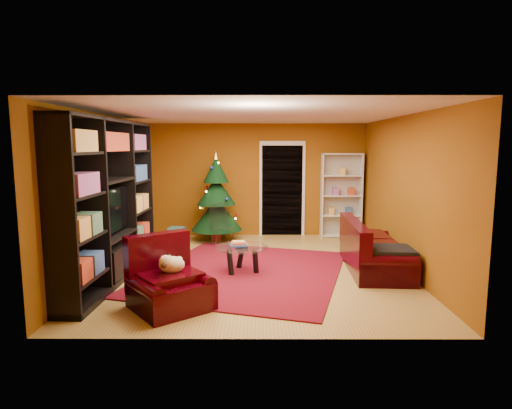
{
  "coord_description": "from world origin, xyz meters",
  "views": [
    {
      "loc": [
        0.03,
        -7.17,
        2.1
      ],
      "look_at": [
        0.0,
        0.4,
        1.05
      ],
      "focal_mm": 30.0,
      "sensor_mm": 36.0,
      "label": 1
    }
  ],
  "objects_px": {
    "gift_box_red": "(216,236)",
    "dog": "(172,265)",
    "sofa": "(375,245)",
    "coffee_table": "(242,259)",
    "media_unit": "(108,202)",
    "gift_box_teal": "(177,234)",
    "armchair": "(170,280)",
    "christmas_tree": "(216,197)",
    "rug": "(245,272)",
    "acrylic_chair": "(222,227)",
    "white_bookshelf": "(341,195)"
  },
  "relations": [
    {
      "from": "gift_box_teal",
      "to": "sofa",
      "type": "distance_m",
      "value": 4.35
    },
    {
      "from": "gift_box_red",
      "to": "coffee_table",
      "type": "xyz_separation_m",
      "value": [
        0.67,
        -2.42,
        0.13
      ]
    },
    {
      "from": "rug",
      "to": "christmas_tree",
      "type": "distance_m",
      "value": 2.7
    },
    {
      "from": "gift_box_red",
      "to": "armchair",
      "type": "bearing_deg",
      "value": -92.83
    },
    {
      "from": "gift_box_red",
      "to": "sofa",
      "type": "relative_size",
      "value": 0.1
    },
    {
      "from": "sofa",
      "to": "acrylic_chair",
      "type": "height_order",
      "value": "sofa"
    },
    {
      "from": "gift_box_red",
      "to": "dog",
      "type": "bearing_deg",
      "value": -92.75
    },
    {
      "from": "gift_box_red",
      "to": "gift_box_teal",
      "type": "bearing_deg",
      "value": -174.91
    },
    {
      "from": "sofa",
      "to": "white_bookshelf",
      "type": "bearing_deg",
      "value": 4.24
    },
    {
      "from": "christmas_tree",
      "to": "coffee_table",
      "type": "distance_m",
      "value": 2.63
    },
    {
      "from": "rug",
      "to": "coffee_table",
      "type": "bearing_deg",
      "value": -167.9
    },
    {
      "from": "christmas_tree",
      "to": "gift_box_teal",
      "type": "distance_m",
      "value": 1.2
    },
    {
      "from": "gift_box_teal",
      "to": "coffee_table",
      "type": "xyz_separation_m",
      "value": [
        1.53,
        -2.34,
        0.07
      ]
    },
    {
      "from": "media_unit",
      "to": "sofa",
      "type": "bearing_deg",
      "value": 9.39
    },
    {
      "from": "rug",
      "to": "christmas_tree",
      "type": "relative_size",
      "value": 1.76
    },
    {
      "from": "gift_box_teal",
      "to": "sofa",
      "type": "xyz_separation_m",
      "value": [
        3.78,
        -2.15,
        0.27
      ]
    },
    {
      "from": "dog",
      "to": "sofa",
      "type": "bearing_deg",
      "value": -9.59
    },
    {
      "from": "white_bookshelf",
      "to": "sofa",
      "type": "distance_m",
      "value": 2.73
    },
    {
      "from": "coffee_table",
      "to": "gift_box_red",
      "type": "bearing_deg",
      "value": 105.52
    },
    {
      "from": "sofa",
      "to": "acrylic_chair",
      "type": "relative_size",
      "value": 2.43
    },
    {
      "from": "gift_box_red",
      "to": "sofa",
      "type": "height_order",
      "value": "sofa"
    },
    {
      "from": "gift_box_teal",
      "to": "dog",
      "type": "relative_size",
      "value": 0.79
    },
    {
      "from": "christmas_tree",
      "to": "acrylic_chair",
      "type": "distance_m",
      "value": 0.82
    },
    {
      "from": "gift_box_teal",
      "to": "gift_box_red",
      "type": "relative_size",
      "value": 1.57
    },
    {
      "from": "acrylic_chair",
      "to": "rug",
      "type": "bearing_deg",
      "value": -96.65
    },
    {
      "from": "media_unit",
      "to": "gift_box_red",
      "type": "relative_size",
      "value": 16.16
    },
    {
      "from": "armchair",
      "to": "white_bookshelf",
      "type": "bearing_deg",
      "value": 17.35
    },
    {
      "from": "rug",
      "to": "gift_box_teal",
      "type": "xyz_separation_m",
      "value": [
        -1.58,
        2.33,
        0.15
      ]
    },
    {
      "from": "sofa",
      "to": "gift_box_red",
      "type": "bearing_deg",
      "value": 55.38
    },
    {
      "from": "christmas_tree",
      "to": "armchair",
      "type": "xyz_separation_m",
      "value": [
        -0.22,
        -4.02,
        -0.59
      ]
    },
    {
      "from": "armchair",
      "to": "coffee_table",
      "type": "bearing_deg",
      "value": 22.96
    },
    {
      "from": "gift_box_red",
      "to": "acrylic_chair",
      "type": "xyz_separation_m",
      "value": [
        0.18,
        -0.56,
        0.31
      ]
    },
    {
      "from": "christmas_tree",
      "to": "white_bookshelf",
      "type": "relative_size",
      "value": 1.01
    },
    {
      "from": "armchair",
      "to": "gift_box_teal",
      "type": "bearing_deg",
      "value": 61.4
    },
    {
      "from": "christmas_tree",
      "to": "dog",
      "type": "relative_size",
      "value": 4.98
    },
    {
      "from": "armchair",
      "to": "dog",
      "type": "relative_size",
      "value": 2.43
    },
    {
      "from": "white_bookshelf",
      "to": "media_unit",
      "type": "bearing_deg",
      "value": -142.25
    },
    {
      "from": "christmas_tree",
      "to": "armchair",
      "type": "distance_m",
      "value": 4.07
    },
    {
      "from": "coffee_table",
      "to": "sofa",
      "type": "bearing_deg",
      "value": 4.8
    },
    {
      "from": "rug",
      "to": "sofa",
      "type": "relative_size",
      "value": 1.76
    },
    {
      "from": "gift_box_teal",
      "to": "armchair",
      "type": "distance_m",
      "value": 3.98
    },
    {
      "from": "rug",
      "to": "white_bookshelf",
      "type": "height_order",
      "value": "white_bookshelf"
    },
    {
      "from": "sofa",
      "to": "coffee_table",
      "type": "distance_m",
      "value": 2.26
    },
    {
      "from": "media_unit",
      "to": "sofa",
      "type": "height_order",
      "value": "media_unit"
    },
    {
      "from": "christmas_tree",
      "to": "media_unit",
      "type": "bearing_deg",
      "value": -116.31
    },
    {
      "from": "christmas_tree",
      "to": "gift_box_red",
      "type": "height_order",
      "value": "christmas_tree"
    },
    {
      "from": "gift_box_teal",
      "to": "acrylic_chair",
      "type": "relative_size",
      "value": 0.39
    },
    {
      "from": "gift_box_teal",
      "to": "gift_box_red",
      "type": "bearing_deg",
      "value": 5.09
    },
    {
      "from": "dog",
      "to": "media_unit",
      "type": "bearing_deg",
      "value": 98.44
    },
    {
      "from": "sofa",
      "to": "media_unit",
      "type": "bearing_deg",
      "value": 100.32
    }
  ]
}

